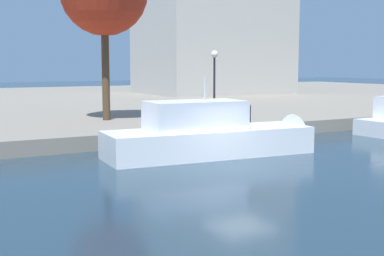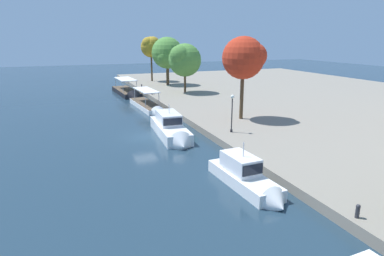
% 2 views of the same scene
% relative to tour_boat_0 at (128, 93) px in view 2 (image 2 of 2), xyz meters
% --- Properties ---
extents(ground_plane, '(220.00, 220.00, 0.00)m').
position_rel_tour_boat_0_xyz_m(ground_plane, '(29.08, -3.58, -0.29)').
color(ground_plane, '#1E3342').
extents(dock_promenade, '(120.00, 55.00, 0.76)m').
position_rel_tour_boat_0_xyz_m(dock_promenade, '(29.08, 30.35, 0.09)').
color(dock_promenade, gray).
rests_on(dock_promenade, ground_plane).
extents(tour_boat_0, '(13.39, 3.84, 4.34)m').
position_rel_tour_boat_0_xyz_m(tour_boat_0, '(0.00, 0.00, 0.00)').
color(tour_boat_0, black).
rests_on(tour_boat_0, ground_plane).
extents(tour_boat_1, '(12.39, 3.20, 3.98)m').
position_rel_tour_boat_0_xyz_m(tour_boat_1, '(14.56, 0.50, -0.02)').
color(tour_boat_1, white).
rests_on(tour_boat_1, ground_plane).
extents(motor_yacht_2, '(10.67, 3.47, 4.49)m').
position_rel_tour_boat_0_xyz_m(motor_yacht_2, '(29.86, -0.73, 0.40)').
color(motor_yacht_2, white).
rests_on(motor_yacht_2, ground_plane).
extents(motor_yacht_3, '(8.26, 2.62, 4.13)m').
position_rel_tour_boat_0_xyz_m(motor_yacht_3, '(44.47, 0.45, 0.31)').
color(motor_yacht_3, white).
rests_on(motor_yacht_3, ground_plane).
extents(mooring_bollard_0, '(0.26, 0.26, 0.68)m').
position_rel_tour_boat_0_xyz_m(mooring_bollard_0, '(-3.61, 3.64, 0.84)').
color(mooring_bollard_0, '#2D2D33').
rests_on(mooring_bollard_0, dock_promenade).
extents(mooring_bollard_1, '(0.27, 0.27, 0.85)m').
position_rel_tour_boat_0_xyz_m(mooring_bollard_1, '(5.67, 3.42, 0.93)').
color(mooring_bollard_1, '#2D2D33').
rests_on(mooring_bollard_1, dock_promenade).
extents(mooring_bollard_2, '(0.26, 0.26, 0.84)m').
position_rel_tour_boat_0_xyz_m(mooring_bollard_2, '(51.52, 3.43, 0.93)').
color(mooring_bollard_2, '#2D2D33').
rests_on(mooring_bollard_2, dock_promenade).
extents(lamp_post, '(0.41, 0.41, 4.13)m').
position_rel_tour_boat_0_xyz_m(lamp_post, '(33.10, 5.14, 3.09)').
color(lamp_post, black).
rests_on(lamp_post, dock_promenade).
extents(tree_1, '(6.05, 6.15, 9.03)m').
position_rel_tour_boat_0_xyz_m(tree_1, '(5.73, 9.72, 6.50)').
color(tree_1, '#4C3823').
rests_on(tree_1, dock_promenade).
extents(tree_2, '(5.19, 5.29, 10.19)m').
position_rel_tour_boat_0_xyz_m(tree_2, '(28.08, 9.54, 8.14)').
color(tree_2, '#4C3823').
rests_on(tree_2, dock_promenade).
extents(tree_4, '(6.71, 6.71, 10.21)m').
position_rel_tour_boat_0_xyz_m(tree_4, '(-5.77, 10.04, 7.11)').
color(tree_4, '#4C3823').
rests_on(tree_4, dock_promenade).
extents(tree_5, '(4.78, 4.78, 10.31)m').
position_rel_tour_boat_0_xyz_m(tree_5, '(-13.10, 8.36, 8.63)').
color(tree_5, '#4C3823').
rests_on(tree_5, dock_promenade).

